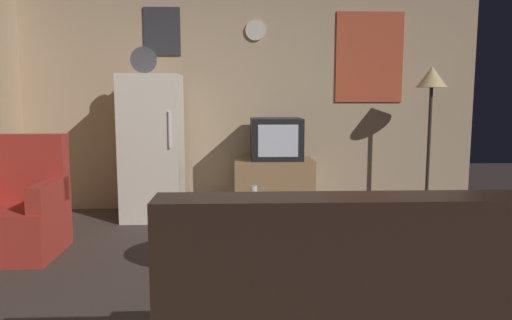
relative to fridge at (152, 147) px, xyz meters
The scene contains 13 objects.
ground_plane 2.34m from the fridge, 63.08° to the right, with size 12.00×12.00×0.00m, color #3D332D.
wall_with_art 1.28m from the fridge, 25.26° to the left, with size 5.20×0.12×2.74m.
fridge is the anchor object (origin of this frame).
tv_stand 1.36m from the fridge, ahead, with size 0.84×0.53×0.61m.
crt_tv 1.31m from the fridge, ahead, with size 0.54×0.51×0.44m.
standing_lamp 2.98m from the fridge, ahead, with size 0.32×0.32×1.59m.
coffee_table 1.92m from the fridge, 62.52° to the right, with size 0.72×0.72×0.48m.
wine_glass 1.88m from the fridge, 57.38° to the right, with size 0.05×0.05×0.15m, color silver.
mug_ceramic_white 1.82m from the fridge, 66.66° to the right, with size 0.08×0.08×0.09m, color silver.
mug_ceramic_tan 1.80m from the fridge, 65.69° to the right, with size 0.08×0.08×0.09m, color tan.
remote_control 1.77m from the fridge, 65.56° to the right, with size 0.15×0.04×0.02m, color black.
armchair 1.51m from the fridge, 128.42° to the right, with size 0.68×0.68×0.96m.
book_stack 1.98m from the fridge, ahead, with size 0.19×0.18×0.07m.
Camera 1 is at (-0.12, -3.04, 1.26)m, focal length 33.65 mm.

